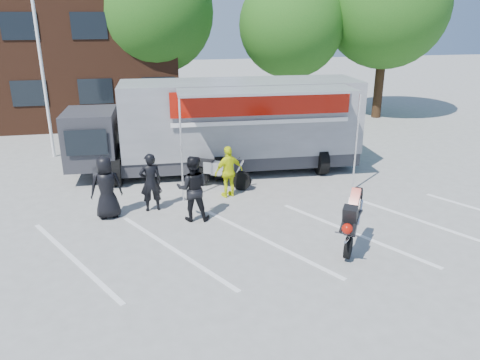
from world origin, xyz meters
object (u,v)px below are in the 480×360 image
object	(u,v)px
tree_mid	(291,25)
spectator_leather_a	(106,187)
tree_right	(387,6)
spectator_hivis	(229,172)
spectator_leather_b	(151,182)
spectator_leather_c	(193,188)
stunt_bike_rider	(352,249)
tree_left	(153,13)
flagpole	(43,27)
parked_motorcycle	(220,187)
transporter_truck	(228,170)

from	to	relation	value
tree_mid	spectator_leather_a	xyz separation A→B (m)	(-8.90, -11.64, -4.02)
tree_right	spectator_hivis	world-z (taller)	tree_right
spectator_leather_b	spectator_leather_c	world-z (taller)	spectator_leather_c
spectator_hivis	stunt_bike_rider	bearing A→B (deg)	102.11
tree_mid	spectator_hivis	world-z (taller)	tree_mid
tree_left	tree_mid	size ratio (longest dim) A/B	1.13
tree_left	spectator_leather_b	world-z (taller)	tree_left
spectator_hivis	spectator_leather_a	bearing A→B (deg)	-4.17
flagpole	spectator_leather_a	bearing A→B (deg)	-70.57
flagpole	parked_motorcycle	size ratio (longest dim) A/B	3.64
tree_left	stunt_bike_rider	size ratio (longest dim) A/B	4.83
spectator_leather_c	stunt_bike_rider	bearing A→B (deg)	154.10
flagpole	tree_left	bearing A→B (deg)	54.72
tree_mid	spectator_leather_c	distance (m)	14.46
tree_mid	spectator_leather_c	size ratio (longest dim) A/B	4.07
tree_right	spectator_hivis	xyz separation A→B (m)	(-10.22, -10.22, -5.05)
tree_left	transporter_truck	size ratio (longest dim) A/B	0.83
tree_mid	spectator_leather_b	size ratio (longest dim) A/B	4.34
transporter_truck	spectator_hivis	xyz separation A→B (m)	(-0.42, -2.61, 0.83)
transporter_truck	parked_motorcycle	distance (m)	1.85
tree_left	spectator_leather_c	xyz separation A→B (m)	(0.48, -13.28, -4.62)
transporter_truck	spectator_leather_b	bearing A→B (deg)	-129.46
transporter_truck	parked_motorcycle	world-z (taller)	transporter_truck
tree_mid	spectator_leather_c	world-z (taller)	tree_mid
flagpole	tree_left	xyz separation A→B (m)	(4.24, 6.00, 0.51)
spectator_leather_a	spectator_hivis	bearing A→B (deg)	-176.44
tree_left	tree_right	bearing A→B (deg)	-7.13
flagpole	tree_mid	size ratio (longest dim) A/B	1.04
stunt_bike_rider	spectator_leather_c	size ratio (longest dim) A/B	0.95
parked_motorcycle	tree_left	bearing A→B (deg)	38.16
tree_left	stunt_bike_rider	bearing A→B (deg)	-75.19
tree_mid	transporter_truck	world-z (taller)	tree_mid
parked_motorcycle	stunt_bike_rider	bearing A→B (deg)	-123.16
spectator_leather_a	spectator_hivis	size ratio (longest dim) A/B	1.11
parked_motorcycle	tree_right	bearing A→B (deg)	-18.26
tree_mid	tree_left	bearing A→B (deg)	171.87
spectator_leather_a	flagpole	bearing A→B (deg)	-81.09
tree_right	parked_motorcycle	distance (m)	15.16
flagpole	tree_mid	bearing A→B (deg)	23.97
stunt_bike_rider	spectator_leather_c	distance (m)	4.60
transporter_truck	tree_right	bearing A→B (deg)	39.64
spectator_hivis	parked_motorcycle	bearing A→B (deg)	-98.67
spectator_leather_a	spectator_leather_b	size ratio (longest dim) A/B	1.04
tree_left	stunt_bike_rider	world-z (taller)	tree_left
transporter_truck	spectator_leather_b	size ratio (longest dim) A/B	5.87
stunt_bike_rider	spectator_leather_a	bearing A→B (deg)	-173.25
spectator_leather_c	spectator_hivis	bearing A→B (deg)	-121.04
tree_left	tree_right	xyz separation A→B (m)	(12.00, -1.50, 0.31)
spectator_hivis	spectator_leather_c	bearing A→B (deg)	32.02
transporter_truck	spectator_leather_b	world-z (taller)	spectator_leather_b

